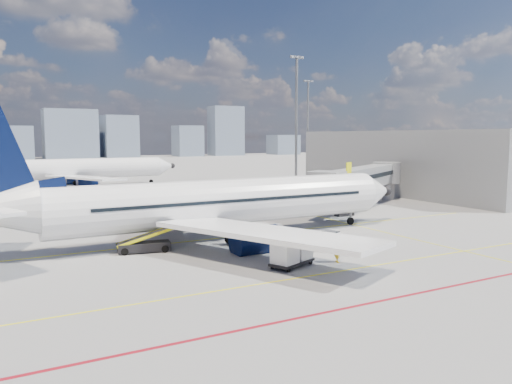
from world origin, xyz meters
The scene contains 13 objects.
ground centered at (0.00, 0.00, 0.00)m, with size 420.00×420.00×0.00m, color gray.
apron_markings centered at (-0.58, -3.91, 0.01)m, with size 90.00×35.12×0.01m.
jet_bridge centered at (23.51, 16.91, 3.74)m, with size 23.55×15.78×6.30m.
terminal_block centered at (39.95, 26.00, 5.00)m, with size 10.00×42.00×10.00m.
floodlight_mast_ne centered at (38.00, 55.00, 13.59)m, with size 3.20×0.61×25.45m.
floodlight_mast_far centered at (65.00, 90.00, 13.59)m, with size 3.20×0.61×25.45m.
distant_skyline centered at (-8.35, 190.00, 10.07)m, with size 246.80×15.19×27.04m.
main_aircraft centered at (-2.02, 7.65, 3.22)m, with size 41.93×36.54×12.22m.
second_aircraft centered at (-4.95, 62.49, 3.22)m, with size 38.09×33.18×11.10m.
baggage_tug centered at (5.10, -0.61, 0.75)m, with size 2.54×2.00×1.57m.
cargo_dolly centered at (-0.57, -3.38, 1.05)m, with size 3.81×2.76×1.91m.
belt_loader centered at (-8.27, 5.88, 0.61)m, with size 5.90×2.31×2.37m.
ramp_worker centered at (2.97, -3.96, 0.91)m, with size 0.66×0.43×1.82m, color yellow.
Camera 1 is at (-19.17, -32.13, 9.03)m, focal length 35.00 mm.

